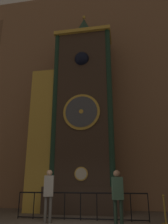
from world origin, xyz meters
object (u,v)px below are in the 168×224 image
Objects in this scene: clock_tower at (76,117)px; visitor_near at (49,190)px; visitor_far at (118,192)px; stanchion_post at (165,215)px.

clock_tower reaches higher than visitor_near.
visitor_near is at bearing 153.17° from visitor_far.
visitor_far reaches higher than stanchion_post.
clock_tower is 4.38m from visitor_near.
clock_tower is at bearing 68.61° from visitor_near.
clock_tower is 6.02m from stanchion_post.
visitor_far is at bearing -26.57° from visitor_near.
stanchion_post is at bearing -6.74° from visitor_near.
visitor_near is (-0.42, -2.61, -3.49)m from clock_tower.
clock_tower is 11.60× the size of stanchion_post.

